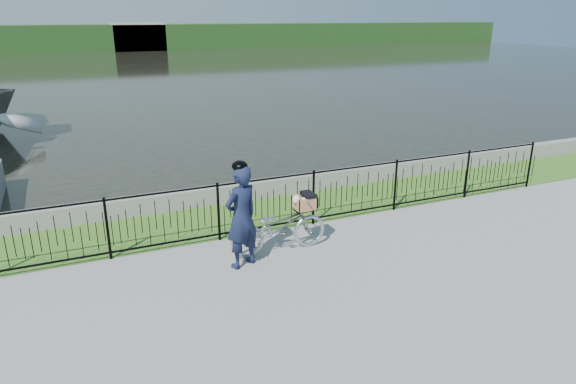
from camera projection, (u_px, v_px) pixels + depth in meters
name	position (u px, v px, depth m)	size (l,w,h in m)	color
ground	(302.00, 265.00, 8.86)	(120.00, 120.00, 0.00)	gray
grass_strip	(251.00, 214.00, 11.11)	(60.00, 2.00, 0.01)	#3D6B21
water	(109.00, 74.00, 37.39)	(120.00, 120.00, 0.00)	black
quay_wall	(236.00, 192.00, 11.91)	(60.00, 0.30, 0.40)	gray
fence	(268.00, 204.00, 10.05)	(14.00, 0.06, 1.15)	black
far_treeline	(84.00, 38.00, 60.25)	(120.00, 6.00, 3.00)	#1F4219
far_building_right	(139.00, 37.00, 61.21)	(6.00, 3.00, 3.20)	#A59784
bicycle_rig	(279.00, 226.00, 9.23)	(1.83, 0.64, 1.07)	#B3B8C0
cyclist	(241.00, 216.00, 8.56)	(0.77, 0.64, 1.86)	#131A36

